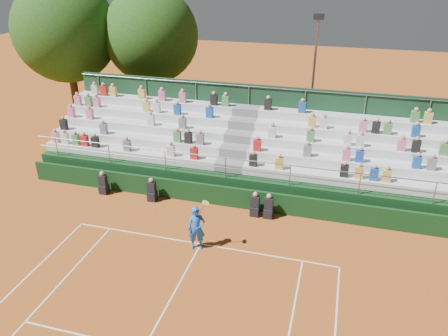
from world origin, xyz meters
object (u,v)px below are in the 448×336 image
(tree_west, at_px, (65,31))
(tree_east, at_px, (151,36))
(floodlight_mast, at_px, (314,67))
(tennis_player, at_px, (197,228))

(tree_west, xyz_separation_m, tree_east, (5.11, 1.78, -0.35))
(tree_west, bearing_deg, floodlight_mast, 6.90)
(tennis_player, distance_m, tree_east, 16.14)
(floodlight_mast, bearing_deg, tree_east, -179.35)
(tennis_player, xyz_separation_m, tree_east, (-7.54, 13.40, 4.93))
(tennis_player, bearing_deg, floodlight_mast, 77.27)
(tree_west, height_order, tree_east, tree_west)
(tennis_player, xyz_separation_m, floodlight_mast, (3.05, 13.52, 3.50))
(tennis_player, xyz_separation_m, tree_west, (-12.66, 11.61, 5.28))
(tree_east, height_order, floodlight_mast, tree_east)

